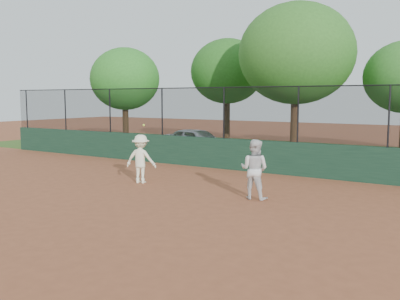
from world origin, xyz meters
The scene contains 10 objects.
ground centered at (0.00, 0.00, 0.00)m, with size 80.00×80.00×0.00m, color brown.
back_wall centered at (0.00, 6.00, 0.60)m, with size 26.00×0.20×1.20m, color #1B3D29.
grass_strip centered at (0.00, 12.00, 0.00)m, with size 36.00×12.00×0.01m, color #2C4C17.
parked_car centered at (-3.53, 8.82, 0.67)m, with size 1.58×3.94×1.34m, color silver.
player_second centered at (2.79, 1.85, 0.83)m, with size 0.80×0.63×1.65m, color silver.
player_main centered at (-1.35, 1.98, 0.79)m, with size 1.15×0.86×1.96m.
fence_assembly centered at (-0.03, 6.00, 2.24)m, with size 26.00×0.06×2.00m.
tree_0 centered at (-9.65, 10.59, 3.86)m, with size 4.17×3.79×5.67m.
tree_1 centered at (-4.37, 13.28, 4.26)m, with size 4.25×3.86×6.11m.
tree_2 centered at (0.56, 10.90, 4.80)m, with size 5.42×4.92×7.15m.
Camera 1 is at (7.97, -9.17, 2.77)m, focal length 40.00 mm.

